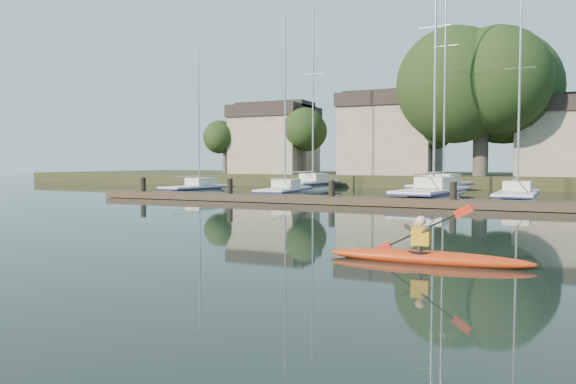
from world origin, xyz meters
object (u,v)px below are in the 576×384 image
at_px(kayak, 426,255).
at_px(sailboat_2, 432,204).
at_px(sailboat_5, 311,192).
at_px(dock, 390,201).
at_px(sailboat_1, 284,200).
at_px(sailboat_3, 517,206).
at_px(sailboat_6, 442,196).
at_px(sailboat_0, 198,197).

distance_m(kayak, sailboat_2, 19.63).
bearing_deg(sailboat_5, dock, -52.85).
height_order(dock, sailboat_5, sailboat_5).
height_order(kayak, sailboat_1, sailboat_1).
xyz_separation_m(sailboat_1, sailboat_5, (-2.19, 9.66, -0.03)).
relative_size(sailboat_3, sailboat_6, 0.70).
height_order(sailboat_2, sailboat_5, sailboat_2).
bearing_deg(sailboat_3, sailboat_0, -177.95).
bearing_deg(sailboat_3, sailboat_5, 150.90).
bearing_deg(sailboat_3, dock, -138.58).
bearing_deg(sailboat_3, sailboat_1, -176.15).
bearing_deg(sailboat_0, sailboat_5, 73.55).
xyz_separation_m(dock, sailboat_3, (5.53, 4.57, -0.38)).
bearing_deg(kayak, sailboat_6, 97.11).
height_order(kayak, sailboat_6, sailboat_6).
distance_m(sailboat_1, sailboat_6, 11.69).
xyz_separation_m(kayak, dock, (-4.69, 15.02, 0.04)).
height_order(sailboat_3, sailboat_6, sailboat_6).
relative_size(sailboat_2, sailboat_3, 1.34).
relative_size(dock, sailboat_2, 2.09).
distance_m(sailboat_0, sailboat_1, 6.58).
xyz_separation_m(kayak, sailboat_6, (-4.29, 27.65, -0.37)).
height_order(kayak, dock, kayak).
bearing_deg(dock, kayak, -72.67).
height_order(dock, sailboat_0, sailboat_0).
xyz_separation_m(kayak, sailboat_5, (-14.49, 28.79, -0.36)).
relative_size(kayak, sailboat_3, 0.35).
relative_size(sailboat_0, sailboat_5, 0.69).
height_order(kayak, sailboat_3, sailboat_3).
relative_size(sailboat_0, sailboat_6, 0.62).
height_order(kayak, sailboat_0, sailboat_0).
bearing_deg(sailboat_2, sailboat_6, 101.55).
xyz_separation_m(sailboat_1, sailboat_6, (8.00, 8.51, -0.03)).
bearing_deg(sailboat_6, sailboat_3, -51.00).
bearing_deg(kayak, sailboat_2, 98.38).
relative_size(sailboat_1, sailboat_5, 0.80).
bearing_deg(kayak, dock, 105.61).
bearing_deg(sailboat_1, sailboat_5, 95.80).
height_order(sailboat_5, sailboat_6, sailboat_6).
height_order(sailboat_0, sailboat_1, sailboat_1).
distance_m(kayak, sailboat_6, 27.99).
distance_m(sailboat_2, sailboat_6, 8.38).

